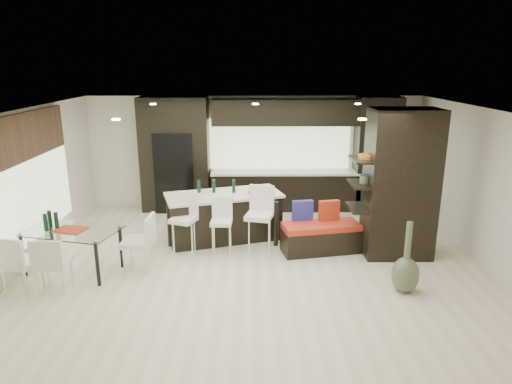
{
  "coord_description": "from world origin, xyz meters",
  "views": [
    {
      "loc": [
        -0.07,
        -7.51,
        3.46
      ],
      "look_at": [
        0.0,
        0.6,
        1.15
      ],
      "focal_mm": 32.0,
      "sensor_mm": 36.0,
      "label": 1
    }
  ],
  "objects_px": {
    "dining_table": "(73,251)",
    "chair_far": "(22,266)",
    "kitchen_island": "(224,216)",
    "stool_right": "(259,228)",
    "floor_vase": "(407,257)",
    "chair_near": "(54,267)",
    "stool_left": "(184,231)",
    "bench": "(321,238)",
    "stool_mid": "(222,232)",
    "chair_end": "(138,246)"
  },
  "relations": [
    {
      "from": "dining_table",
      "to": "chair_far",
      "type": "bearing_deg",
      "value": -107.56
    },
    {
      "from": "kitchen_island",
      "to": "stool_right",
      "type": "bearing_deg",
      "value": -66.58
    },
    {
      "from": "kitchen_island",
      "to": "floor_vase",
      "type": "distance_m",
      "value": 3.72
    },
    {
      "from": "floor_vase",
      "to": "chair_near",
      "type": "bearing_deg",
      "value": 179.84
    },
    {
      "from": "kitchen_island",
      "to": "stool_left",
      "type": "distance_m",
      "value": 1.06
    },
    {
      "from": "floor_vase",
      "to": "bench",
      "type": "bearing_deg",
      "value": 124.17
    },
    {
      "from": "stool_mid",
      "to": "floor_vase",
      "type": "height_order",
      "value": "floor_vase"
    },
    {
      "from": "stool_left",
      "to": "chair_end",
      "type": "height_order",
      "value": "stool_left"
    },
    {
      "from": "kitchen_island",
      "to": "chair_far",
      "type": "xyz_separation_m",
      "value": [
        -2.97,
        -2.27,
        -0.02
      ]
    },
    {
      "from": "bench",
      "to": "floor_vase",
      "type": "relative_size",
      "value": 1.26
    },
    {
      "from": "stool_right",
      "to": "dining_table",
      "type": "height_order",
      "value": "stool_right"
    },
    {
      "from": "bench",
      "to": "chair_end",
      "type": "height_order",
      "value": "chair_end"
    },
    {
      "from": "stool_left",
      "to": "stool_right",
      "type": "bearing_deg",
      "value": 20.65
    },
    {
      "from": "floor_vase",
      "to": "dining_table",
      "type": "bearing_deg",
      "value": 171.9
    },
    {
      "from": "floor_vase",
      "to": "dining_table",
      "type": "xyz_separation_m",
      "value": [
        -5.42,
        0.77,
        -0.2
      ]
    },
    {
      "from": "bench",
      "to": "chair_far",
      "type": "height_order",
      "value": "chair_far"
    },
    {
      "from": "stool_right",
      "to": "floor_vase",
      "type": "height_order",
      "value": "floor_vase"
    },
    {
      "from": "bench",
      "to": "dining_table",
      "type": "xyz_separation_m",
      "value": [
        -4.34,
        -0.82,
        0.1
      ]
    },
    {
      "from": "stool_right",
      "to": "chair_far",
      "type": "xyz_separation_m",
      "value": [
        -3.66,
        -1.45,
        -0.07
      ]
    },
    {
      "from": "stool_right",
      "to": "chair_far",
      "type": "distance_m",
      "value": 3.94
    },
    {
      "from": "chair_near",
      "to": "chair_end",
      "type": "xyz_separation_m",
      "value": [
        1.11,
        0.76,
        0.02
      ]
    },
    {
      "from": "stool_mid",
      "to": "stool_left",
      "type": "bearing_deg",
      "value": -176.19
    },
    {
      "from": "stool_left",
      "to": "chair_near",
      "type": "relative_size",
      "value": 1.07
    },
    {
      "from": "stool_left",
      "to": "floor_vase",
      "type": "xyz_separation_m",
      "value": [
        3.63,
        -1.48,
        0.11
      ]
    },
    {
      "from": "chair_far",
      "to": "stool_mid",
      "type": "bearing_deg",
      "value": 38.67
    },
    {
      "from": "stool_right",
      "to": "floor_vase",
      "type": "distance_m",
      "value": 2.68
    },
    {
      "from": "stool_left",
      "to": "dining_table",
      "type": "distance_m",
      "value": 1.92
    },
    {
      "from": "chair_near",
      "to": "stool_mid",
      "type": "bearing_deg",
      "value": 28.68
    },
    {
      "from": "stool_mid",
      "to": "kitchen_island",
      "type": "bearing_deg",
      "value": 92.48
    },
    {
      "from": "stool_mid",
      "to": "chair_near",
      "type": "height_order",
      "value": "chair_near"
    },
    {
      "from": "chair_end",
      "to": "chair_near",
      "type": "bearing_deg",
      "value": 126.74
    },
    {
      "from": "chair_end",
      "to": "stool_right",
      "type": "bearing_deg",
      "value": -69.06
    },
    {
      "from": "chair_near",
      "to": "bench",
      "type": "bearing_deg",
      "value": 17.7
    },
    {
      "from": "stool_left",
      "to": "bench",
      "type": "xyz_separation_m",
      "value": [
        2.56,
        0.1,
        -0.19
      ]
    },
    {
      "from": "stool_left",
      "to": "dining_table",
      "type": "bearing_deg",
      "value": -136.67
    },
    {
      "from": "stool_right",
      "to": "floor_vase",
      "type": "relative_size",
      "value": 0.9
    },
    {
      "from": "bench",
      "to": "chair_far",
      "type": "distance_m",
      "value": 5.08
    },
    {
      "from": "stool_left",
      "to": "dining_table",
      "type": "height_order",
      "value": "stool_left"
    },
    {
      "from": "kitchen_island",
      "to": "floor_vase",
      "type": "bearing_deg",
      "value": -54.75
    },
    {
      "from": "stool_left",
      "to": "stool_mid",
      "type": "xyz_separation_m",
      "value": [
        0.7,
        0.02,
        -0.04
      ]
    },
    {
      "from": "kitchen_island",
      "to": "stool_mid",
      "type": "xyz_separation_m",
      "value": [
        0.0,
        -0.78,
        -0.04
      ]
    },
    {
      "from": "chair_near",
      "to": "chair_end",
      "type": "bearing_deg",
      "value": 32.04
    },
    {
      "from": "stool_right",
      "to": "bench",
      "type": "height_order",
      "value": "stool_right"
    },
    {
      "from": "stool_right",
      "to": "chair_far",
      "type": "bearing_deg",
      "value": -144.09
    },
    {
      "from": "bench",
      "to": "chair_end",
      "type": "bearing_deg",
      "value": -177.02
    },
    {
      "from": "stool_left",
      "to": "chair_end",
      "type": "relative_size",
      "value": 1.02
    },
    {
      "from": "stool_right",
      "to": "chair_end",
      "type": "height_order",
      "value": "stool_right"
    },
    {
      "from": "stool_mid",
      "to": "floor_vase",
      "type": "distance_m",
      "value": 3.3
    },
    {
      "from": "stool_mid",
      "to": "chair_near",
      "type": "distance_m",
      "value": 2.89
    },
    {
      "from": "bench",
      "to": "floor_vase",
      "type": "distance_m",
      "value": 1.94
    }
  ]
}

